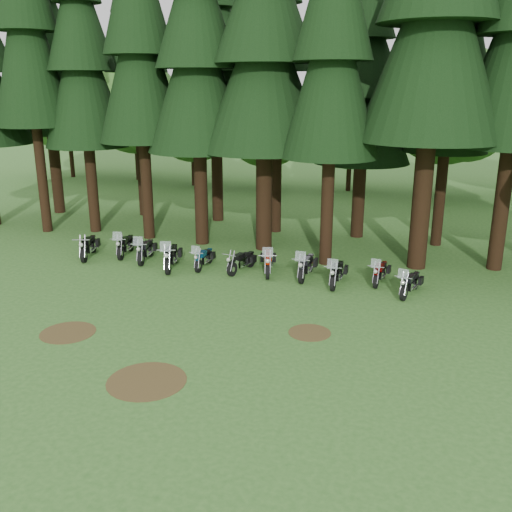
# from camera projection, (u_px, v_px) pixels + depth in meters

# --- Properties ---
(ground) EXTENTS (120.00, 120.00, 0.00)m
(ground) POSITION_uv_depth(u_px,v_px,m) (178.00, 321.00, 19.52)
(ground) COLOR #336725
(ground) RESTS_ON ground
(pine_front_2) EXTENTS (4.32, 4.32, 16.22)m
(pine_front_2) POSITION_uv_depth(u_px,v_px,m) (80.00, 43.00, 28.57)
(pine_front_2) COLOR black
(pine_front_2) RESTS_ON ground
(pine_front_3) EXTENTS (4.32, 4.32, 17.57)m
(pine_front_3) POSITION_uv_depth(u_px,v_px,m) (137.00, 23.00, 26.99)
(pine_front_3) COLOR black
(pine_front_3) RESTS_ON ground
(pine_front_4) EXTENTS (4.95, 4.95, 16.33)m
(pine_front_4) POSITION_uv_depth(u_px,v_px,m) (197.00, 38.00, 26.18)
(pine_front_4) COLOR black
(pine_front_4) RESTS_ON ground
(pine_front_5) EXTENTS (5.81, 5.81, 16.72)m
(pine_front_5) POSITION_uv_depth(u_px,v_px,m) (265.00, 31.00, 25.16)
(pine_front_5) COLOR black
(pine_front_5) RESTS_ON ground
(pine_front_6) EXTENTS (4.15, 4.15, 16.75)m
(pine_front_6) POSITION_uv_depth(u_px,v_px,m) (334.00, 25.00, 22.84)
(pine_front_6) COLOR black
(pine_front_6) RESTS_ON ground
(pine_back_0) EXTENTS (5.00, 5.00, 17.21)m
(pine_back_0) POSITION_uv_depth(u_px,v_px,m) (42.00, 38.00, 33.00)
(pine_back_0) COLOR black
(pine_back_0) RESTS_ON ground
(pine_back_1) EXTENTS (4.52, 4.52, 16.22)m
(pine_back_1) POSITION_uv_depth(u_px,v_px,m) (135.00, 48.00, 32.52)
(pine_back_1) COLOR black
(pine_back_1) RESTS_ON ground
(pine_back_2) EXTENTS (4.85, 4.85, 16.30)m
(pine_back_2) POSITION_uv_depth(u_px,v_px,m) (215.00, 46.00, 31.08)
(pine_back_2) COLOR black
(pine_back_2) RESTS_ON ground
(pine_back_3) EXTENTS (4.35, 4.35, 16.20)m
(pine_back_3) POSITION_uv_depth(u_px,v_px,m) (278.00, 44.00, 28.55)
(pine_back_3) COLOR black
(pine_back_3) RESTS_ON ground
(pine_back_4) EXTENTS (4.94, 4.94, 13.78)m
(pine_back_4) POSITION_uv_depth(u_px,v_px,m) (365.00, 74.00, 27.91)
(pine_back_4) COLOR black
(pine_back_4) RESTS_ON ground
(pine_back_5) EXTENTS (3.94, 3.94, 16.33)m
(pine_back_5) POSITION_uv_depth(u_px,v_px,m) (455.00, 38.00, 25.89)
(pine_back_5) COLOR black
(pine_back_5) RESTS_ON ground
(decid_0) EXTENTS (8.00, 7.78, 10.00)m
(decid_0) POSITION_uv_depth(u_px,v_px,m) (69.00, 107.00, 47.43)
(decid_0) COLOR black
(decid_0) RESTS_ON ground
(decid_1) EXTENTS (7.91, 7.69, 9.88)m
(decid_1) POSITION_uv_depth(u_px,v_px,m) (137.00, 109.00, 46.05)
(decid_1) COLOR black
(decid_1) RESTS_ON ground
(decid_2) EXTENTS (6.72, 6.53, 8.40)m
(decid_2) POSITION_uv_depth(u_px,v_px,m) (195.00, 122.00, 43.73)
(decid_2) COLOR black
(decid_2) RESTS_ON ground
(decid_3) EXTENTS (6.12, 5.95, 7.65)m
(decid_3) POSITION_uv_depth(u_px,v_px,m) (267.00, 129.00, 42.44)
(decid_3) COLOR black
(decid_3) RESTS_ON ground
(decid_4) EXTENTS (5.93, 5.76, 7.41)m
(decid_4) POSITION_uv_depth(u_px,v_px,m) (354.00, 132.00, 41.65)
(decid_4) COLOR black
(decid_4) RESTS_ON ground
(decid_5) EXTENTS (8.45, 8.21, 10.56)m
(decid_5) POSITION_uv_depth(u_px,v_px,m) (453.00, 107.00, 38.52)
(decid_5) COLOR black
(decid_5) RESTS_ON ground
(dirt_patch_0) EXTENTS (1.80, 1.80, 0.01)m
(dirt_patch_0) POSITION_uv_depth(u_px,v_px,m) (68.00, 332.00, 18.61)
(dirt_patch_0) COLOR #4C3D1E
(dirt_patch_0) RESTS_ON ground
(dirt_patch_1) EXTENTS (1.40, 1.40, 0.01)m
(dirt_patch_1) POSITION_uv_depth(u_px,v_px,m) (310.00, 333.00, 18.61)
(dirt_patch_1) COLOR #4C3D1E
(dirt_patch_1) RESTS_ON ground
(dirt_patch_2) EXTENTS (2.20, 2.20, 0.01)m
(dirt_patch_2) POSITION_uv_depth(u_px,v_px,m) (147.00, 381.00, 15.59)
(dirt_patch_2) COLOR #4C3D1E
(dirt_patch_2) RESTS_ON ground
(motorcycle_0) EXTENTS (0.94, 2.28, 0.97)m
(motorcycle_0) POSITION_uv_depth(u_px,v_px,m) (88.00, 247.00, 26.54)
(motorcycle_0) COLOR black
(motorcycle_0) RESTS_ON ground
(motorcycle_1) EXTENTS (0.80, 2.25, 1.42)m
(motorcycle_1) POSITION_uv_depth(u_px,v_px,m) (125.00, 246.00, 26.83)
(motorcycle_1) COLOR black
(motorcycle_1) RESTS_ON ground
(motorcycle_2) EXTENTS (0.78, 2.27, 1.43)m
(motorcycle_2) POSITION_uv_depth(u_px,v_px,m) (146.00, 251.00, 26.00)
(motorcycle_2) COLOR black
(motorcycle_2) RESTS_ON ground
(motorcycle_3) EXTENTS (1.00, 2.45, 1.56)m
(motorcycle_3) POSITION_uv_depth(u_px,v_px,m) (171.00, 257.00, 24.90)
(motorcycle_3) COLOR black
(motorcycle_3) RESTS_ON ground
(motorcycle_4) EXTENTS (0.39, 2.00, 1.26)m
(motorcycle_4) POSITION_uv_depth(u_px,v_px,m) (204.00, 259.00, 25.03)
(motorcycle_4) COLOR black
(motorcycle_4) RESTS_ON ground
(motorcycle_5) EXTENTS (0.61, 2.03, 0.84)m
(motorcycle_5) POSITION_uv_depth(u_px,v_px,m) (242.00, 262.00, 24.53)
(motorcycle_5) COLOR black
(motorcycle_5) RESTS_ON ground
(motorcycle_6) EXTENTS (0.93, 2.30, 1.46)m
(motorcycle_6) POSITION_uv_depth(u_px,v_px,m) (268.00, 262.00, 24.31)
(motorcycle_6) COLOR black
(motorcycle_6) RESTS_ON ground
(motorcycle_7) EXTENTS (0.43, 2.29, 1.45)m
(motorcycle_7) POSITION_uv_depth(u_px,v_px,m) (306.00, 266.00, 23.75)
(motorcycle_7) COLOR black
(motorcycle_7) RESTS_ON ground
(motorcycle_8) EXTENTS (0.41, 2.22, 1.40)m
(motorcycle_8) POSITION_uv_depth(u_px,v_px,m) (337.00, 274.00, 22.89)
(motorcycle_8) COLOR black
(motorcycle_8) RESTS_ON ground
(motorcycle_9) EXTENTS (0.47, 2.06, 1.29)m
(motorcycle_9) POSITION_uv_depth(u_px,v_px,m) (380.00, 273.00, 23.13)
(motorcycle_9) COLOR black
(motorcycle_9) RESTS_ON ground
(motorcycle_10) EXTENTS (0.74, 2.08, 1.31)m
(motorcycle_10) POSITION_uv_depth(u_px,v_px,m) (410.00, 284.00, 21.82)
(motorcycle_10) COLOR black
(motorcycle_10) RESTS_ON ground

